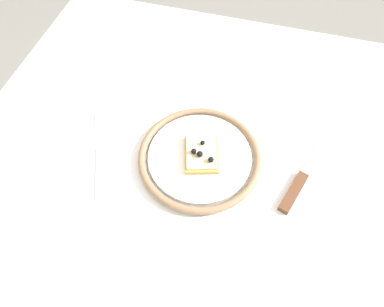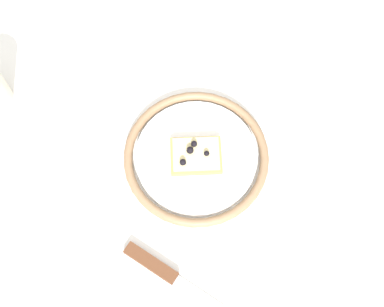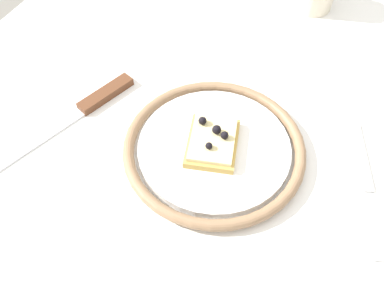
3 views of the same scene
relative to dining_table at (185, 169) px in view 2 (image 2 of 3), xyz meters
name	(u,v)px [view 2 (image 2 of 3)]	position (x,y,z in m)	size (l,w,h in m)	color
ground_plane	(188,245)	(0.00, 0.00, -0.67)	(6.00, 6.00, 0.00)	slate
dining_table	(185,169)	(0.00, 0.00, 0.00)	(0.92, 0.95, 0.78)	white
plate	(196,157)	(0.02, 0.02, 0.12)	(0.24, 0.24, 0.02)	white
pizza_slice_near	(196,155)	(0.02, 0.02, 0.13)	(0.08, 0.10, 0.03)	tan
knife	(167,274)	(0.21, 0.03, 0.11)	(0.09, 0.23, 0.01)	silver
fork	(204,56)	(-0.18, -0.01, 0.11)	(0.09, 0.19, 0.00)	#B9B9B9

